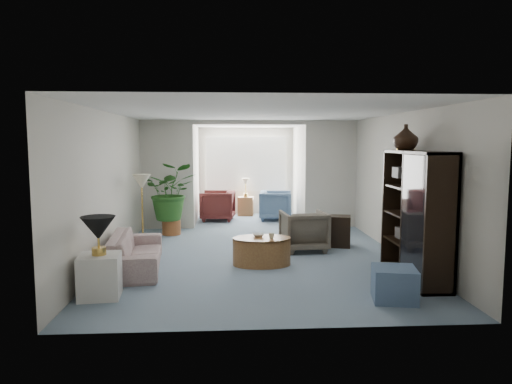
{
  "coord_description": "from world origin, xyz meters",
  "views": [
    {
      "loc": [
        -0.51,
        -7.84,
        2.0
      ],
      "look_at": [
        0.0,
        0.6,
        1.1
      ],
      "focal_mm": 32.98,
      "sensor_mm": 36.0,
      "label": 1
    }
  ],
  "objects": [
    {
      "name": "sunroom_table",
      "position": [
        -0.03,
        4.87,
        0.26
      ],
      "size": [
        0.46,
        0.37,
        0.51
      ],
      "primitive_type": "cube",
      "rotation": [
        0.0,
        0.0,
        -0.12
      ],
      "color": "olive",
      "rests_on": "ground"
    },
    {
      "name": "back_pier_right",
      "position": [
        1.9,
        3.0,
        1.25
      ],
      "size": [
        1.2,
        0.12,
        2.5
      ],
      "primitive_type": "cube",
      "color": "silver",
      "rests_on": "ground"
    },
    {
      "name": "floor_lamp",
      "position": [
        -2.15,
        1.21,
        1.25
      ],
      "size": [
        0.36,
        0.36,
        0.28
      ],
      "primitive_type": "cone",
      "color": "beige",
      "rests_on": "ground"
    },
    {
      "name": "table_lamp",
      "position": [
        -2.17,
        -1.81,
        0.91
      ],
      "size": [
        0.44,
        0.44,
        0.3
      ],
      "primitive_type": "cone",
      "color": "black",
      "rests_on": "end_table"
    },
    {
      "name": "floor",
      "position": [
        0.0,
        0.0,
        0.0
      ],
      "size": [
        6.0,
        6.0,
        0.0
      ],
      "primitive_type": "plane",
      "color": "#7B8FA3",
      "rests_on": "ground"
    },
    {
      "name": "coffee_cup",
      "position": [
        0.19,
        -0.43,
        0.5
      ],
      "size": [
        0.11,
        0.11,
        0.09
      ],
      "primitive_type": "imported",
      "rotation": [
        0.0,
        0.0,
        0.18
      ],
      "color": "silver",
      "rests_on": "coffee_table"
    },
    {
      "name": "framed_picture",
      "position": [
        2.46,
        -0.1,
        1.7
      ],
      "size": [
        0.04,
        0.5,
        0.4
      ],
      "primitive_type": "cube",
      "color": "beige"
    },
    {
      "name": "sunroom_chair_maroon",
      "position": [
        -0.78,
        4.12,
        0.38
      ],
      "size": [
        0.93,
        0.91,
        0.76
      ],
      "primitive_type": "imported",
      "rotation": [
        0.0,
        0.0,
        -1.69
      ],
      "color": "#511B1F",
      "rests_on": "ground"
    },
    {
      "name": "wingback_chair",
      "position": [
        0.89,
        0.65,
        0.37
      ],
      "size": [
        0.86,
        0.89,
        0.74
      ],
      "primitive_type": "imported",
      "rotation": [
        0.0,
        0.0,
        3.24
      ],
      "color": "#6A6253",
      "rests_on": "ground"
    },
    {
      "name": "ottoman",
      "position": [
        1.59,
        -2.17,
        0.21
      ],
      "size": [
        0.62,
        0.62,
        0.42
      ],
      "primitive_type": "cube",
      "rotation": [
        0.0,
        0.0,
        -0.2
      ],
      "color": "slate",
      "rests_on": "ground"
    },
    {
      "name": "coffee_table",
      "position": [
        0.04,
        -0.33,
        0.23
      ],
      "size": [
        1.1,
        1.1,
        0.45
      ],
      "primitive_type": "cylinder",
      "rotation": [
        0.0,
        0.0,
        0.18
      ],
      "color": "olive",
      "rests_on": "ground"
    },
    {
      "name": "sunroom_chair_blue",
      "position": [
        0.72,
        4.12,
        0.37
      ],
      "size": [
        0.91,
        0.89,
        0.75
      ],
      "primitive_type": "imported",
      "rotation": [
        0.0,
        0.0,
        1.45
      ],
      "color": "slate",
      "rests_on": "ground"
    },
    {
      "name": "coffee_bowl",
      "position": [
        -0.01,
        -0.23,
        0.47
      ],
      "size": [
        0.23,
        0.23,
        0.05
      ],
      "primitive_type": "imported",
      "rotation": [
        0.0,
        0.0,
        0.18
      ],
      "color": "white",
      "rests_on": "coffee_table"
    },
    {
      "name": "end_table",
      "position": [
        -2.17,
        -1.81,
        0.28
      ],
      "size": [
        0.56,
        0.56,
        0.56
      ],
      "primitive_type": "cube",
      "rotation": [
        0.0,
        0.0,
        0.11
      ],
      "color": "silver",
      "rests_on": "ground"
    },
    {
      "name": "back_pier_left",
      "position": [
        -1.9,
        3.0,
        1.25
      ],
      "size": [
        1.2,
        0.12,
        2.5
      ],
      "primitive_type": "cube",
      "color": "silver",
      "rests_on": "ground"
    },
    {
      "name": "sofa",
      "position": [
        -1.97,
        -0.46,
        0.28
      ],
      "size": [
        0.94,
        1.97,
        0.56
      ],
      "primitive_type": "imported",
      "rotation": [
        0.0,
        0.0,
        1.68
      ],
      "color": "#BFB0A2",
      "rests_on": "ground"
    },
    {
      "name": "entertainment_cabinet",
      "position": [
        2.23,
        -1.22,
        0.94
      ],
      "size": [
        0.45,
        1.69,
        1.87
      ],
      "primitive_type": "cube",
      "color": "black",
      "rests_on": "ground"
    },
    {
      "name": "plant_pot",
      "position": [
        -1.74,
        2.31,
        0.16
      ],
      "size": [
        0.4,
        0.4,
        0.32
      ],
      "primitive_type": "cylinder",
      "color": "#99562C",
      "rests_on": "ground"
    },
    {
      "name": "cabinet_urn",
      "position": [
        2.23,
        -0.72,
        2.07
      ],
      "size": [
        0.38,
        0.38,
        0.4
      ],
      "primitive_type": "imported",
      "color": "black",
      "rests_on": "entertainment_cabinet"
    },
    {
      "name": "sunroom_floor",
      "position": [
        0.0,
        4.1,
        0.0
      ],
      "size": [
        2.6,
        2.6,
        0.0
      ],
      "primitive_type": "plane",
      "color": "#7B8FA3",
      "rests_on": "ground"
    },
    {
      "name": "window_blinds",
      "position": [
        0.0,
        5.15,
        1.4
      ],
      "size": [
        2.2,
        0.02,
        1.5
      ],
      "primitive_type": "cube",
      "color": "white"
    },
    {
      "name": "window_pane",
      "position": [
        0.0,
        5.18,
        1.4
      ],
      "size": [
        2.2,
        0.02,
        1.5
      ],
      "primitive_type": "cube",
      "color": "white"
    },
    {
      "name": "side_table_dark",
      "position": [
        1.59,
        0.95,
        0.3
      ],
      "size": [
        0.58,
        0.51,
        0.59
      ],
      "primitive_type": "cube",
      "rotation": [
        0.0,
        0.0,
        -0.25
      ],
      "color": "black",
      "rests_on": "ground"
    },
    {
      "name": "shelf_clutter",
      "position": [
        2.18,
        -1.31,
        1.09
      ],
      "size": [
        0.3,
        1.16,
        1.06
      ],
      "color": "#2E2B2A",
      "rests_on": "entertainment_cabinet"
    },
    {
      "name": "house_plant",
      "position": [
        -1.74,
        2.31,
        0.94
      ],
      "size": [
        1.12,
        0.97,
        1.24
      ],
      "primitive_type": "imported",
      "color": "#295F20",
      "rests_on": "plant_pot"
    },
    {
      "name": "back_header",
      "position": [
        0.0,
        3.0,
        2.45
      ],
      "size": [
        2.6,
        0.12,
        0.1
      ],
      "primitive_type": "cube",
      "color": "silver",
      "rests_on": "back_pier_left"
    }
  ]
}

